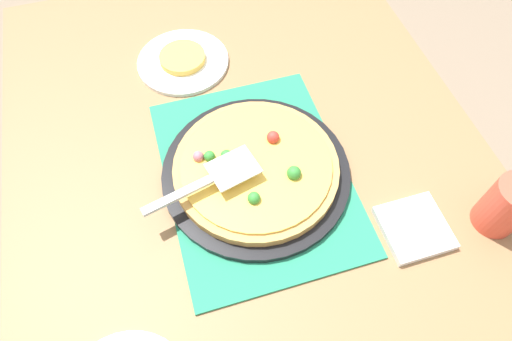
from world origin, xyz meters
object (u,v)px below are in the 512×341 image
plate_far_right (183,62)px  pizza_server (211,179)px  pizza (256,167)px  cup_near (506,206)px  napkin_stack (414,228)px  pizza_pan (256,172)px  served_slice_right (182,58)px

plate_far_right → pizza_server: 0.39m
pizza → cup_near: size_ratio=2.75×
plate_far_right → napkin_stack: bearing=30.5°
pizza_pan → plate_far_right: bearing=-167.8°
pizza_pan → pizza: pizza is taller
pizza_pan → served_slice_right: size_ratio=3.45×
plate_far_right → served_slice_right: size_ratio=2.00×
pizza → served_slice_right: bearing=-167.9°
plate_far_right → cup_near: bearing=39.5°
pizza_pan → napkin_stack: size_ratio=3.17×
napkin_stack → plate_far_right: bearing=-149.5°
plate_far_right → cup_near: (0.59, 0.48, 0.06)m
pizza → napkin_stack: (0.20, 0.25, -0.03)m
pizza_pan → pizza_server: size_ratio=1.63×
served_slice_right → pizza_server: (0.38, -0.02, 0.05)m
pizza_server → napkin_stack: 0.39m
pizza_pan → pizza: size_ratio=1.15×
pizza_pan → plate_far_right: 0.37m
served_slice_right → plate_far_right: bearing=0.0°
plate_far_right → served_slice_right: 0.01m
pizza_pan → napkin_stack: 0.32m
cup_near → plate_far_right: bearing=-140.5°
plate_far_right → pizza: bearing=12.1°
plate_far_right → pizza_pan: bearing=12.2°
served_slice_right → cup_near: (0.59, 0.48, 0.04)m
cup_near → napkin_stack: 0.16m
cup_near → napkin_stack: (-0.03, -0.15, -0.05)m
pizza → pizza_server: bearing=-75.9°
pizza_pan → pizza: bearing=-101.4°
pizza_server → pizza: bearing=104.1°
pizza → served_slice_right: 0.37m
cup_near → pizza_server: 0.54m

